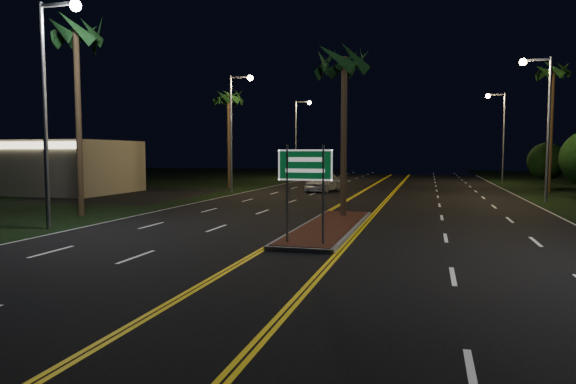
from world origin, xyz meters
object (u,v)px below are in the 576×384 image
(highway_sign, at_px, (305,174))
(commercial_building, at_px, (33,167))
(streetlight_right_mid, at_px, (542,111))
(shrub_far, at_px, (547,161))
(streetlight_left_near, at_px, (52,88))
(palm_right_far, at_px, (553,73))
(streetlight_left_far, at_px, (299,130))
(median_island, at_px, (329,227))
(palm_left_far, at_px, (228,98))
(car_far, at_px, (322,175))
(streetlight_right_far, at_px, (500,127))
(streetlight_left_mid, at_px, (236,119))
(palm_left_near, at_px, (76,35))
(car_near, at_px, (323,180))
(palm_median, at_px, (344,62))

(highway_sign, bearing_deg, commercial_building, 146.52)
(streetlight_right_mid, height_order, shrub_far, streetlight_right_mid)
(streetlight_left_near, distance_m, palm_right_far, 35.16)
(streetlight_left_far, distance_m, palm_right_far, 27.50)
(median_island, relative_size, palm_left_far, 1.16)
(shrub_far, height_order, car_far, shrub_far)
(streetlight_right_far, bearing_deg, car_far, -175.75)
(streetlight_right_far, bearing_deg, shrub_far, -62.02)
(commercial_building, bearing_deg, palm_left_far, 31.25)
(streetlight_left_near, bearing_deg, streetlight_left_far, 90.00)
(streetlight_left_mid, height_order, shrub_far, streetlight_left_mid)
(commercial_building, height_order, streetlight_left_far, streetlight_left_far)
(palm_left_far, distance_m, car_far, 15.54)
(commercial_building, xyz_separation_m, streetlight_right_mid, (36.61, 2.01, 3.65))
(palm_left_far, bearing_deg, streetlight_left_far, 82.22)
(palm_left_near, height_order, palm_left_far, palm_left_near)
(streetlight_left_far, height_order, car_near, streetlight_left_far)
(streetlight_right_mid, relative_size, palm_left_near, 0.92)
(shrub_far, distance_m, car_far, 21.55)
(commercial_building, height_order, streetlight_left_mid, streetlight_left_mid)
(streetlight_left_near, bearing_deg, highway_sign, -6.47)
(car_near, bearing_deg, palm_right_far, 20.44)
(streetlight_left_near, bearing_deg, streetlight_left_mid, 90.00)
(streetlight_left_near, distance_m, streetlight_right_mid, 27.83)
(commercial_building, distance_m, streetlight_right_far, 42.88)
(streetlight_right_mid, bearing_deg, palm_left_far, 165.63)
(palm_left_far, bearing_deg, palm_median, -53.82)
(commercial_building, relative_size, car_near, 2.81)
(highway_sign, height_order, streetlight_right_far, streetlight_right_far)
(streetlight_left_mid, bearing_deg, palm_median, -51.83)
(streetlight_right_mid, relative_size, car_near, 1.69)
(streetlight_left_far, relative_size, palm_left_near, 0.92)
(streetlight_left_mid, relative_size, palm_right_far, 0.87)
(palm_right_far, xyz_separation_m, shrub_far, (1.00, 6.00, -6.81))
(palm_right_far, distance_m, shrub_far, 9.13)
(streetlight_left_far, relative_size, car_far, 2.07)
(car_far, bearing_deg, car_near, -71.70)
(streetlight_right_mid, relative_size, palm_median, 1.08)
(commercial_building, bearing_deg, streetlight_right_mid, 3.14)
(highway_sign, height_order, palm_right_far, palm_right_far)
(car_near, distance_m, car_far, 14.45)
(palm_left_near, xyz_separation_m, palm_right_far, (25.30, 22.00, 0.46))
(palm_median, relative_size, palm_left_near, 0.85)
(palm_median, bearing_deg, commercial_building, 159.95)
(palm_median, xyz_separation_m, car_near, (-4.20, 16.04, -6.39))
(streetlight_right_mid, bearing_deg, palm_median, -132.70)
(streetlight_left_far, distance_m, streetlight_right_far, 21.32)
(streetlight_left_near, bearing_deg, streetlight_right_far, 60.81)
(commercial_building, height_order, palm_left_near, palm_left_near)
(median_island, xyz_separation_m, streetlight_right_mid, (10.61, 15.00, 5.57))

